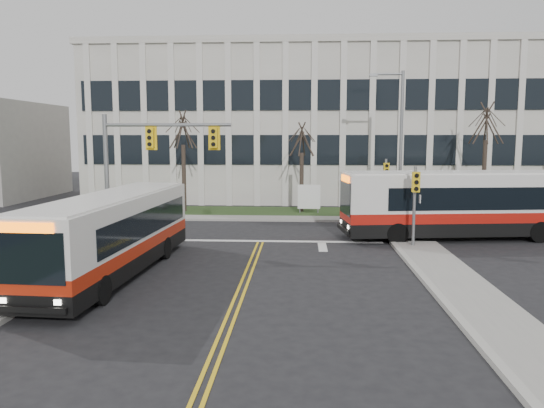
{
  "coord_description": "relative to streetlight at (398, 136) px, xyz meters",
  "views": [
    {
      "loc": [
        1.99,
        -17.56,
        5.11
      ],
      "look_at": [
        0.61,
        7.14,
        2.0
      ],
      "focal_mm": 35.0,
      "sensor_mm": 36.0,
      "label": 1
    }
  ],
  "objects": [
    {
      "name": "tree_left",
      "position": [
        -14.03,
        1.8,
        0.32
      ],
      "size": [
        1.8,
        1.8,
        7.7
      ],
      "color": "#42352B",
      "rests_on": "ground"
    },
    {
      "name": "sidewalk_cross",
      "position": [
        -3.03,
        -1.0,
        -5.12
      ],
      "size": [
        44.0,
        1.6,
        0.14
      ],
      "primitive_type": "cube",
      "color": "#9E9B93",
      "rests_on": "ground"
    },
    {
      "name": "directory_sign",
      "position": [
        -5.53,
        1.3,
        -4.02
      ],
      "size": [
        1.5,
        0.12,
        2.0
      ],
      "color": "slate",
      "rests_on": "ground"
    },
    {
      "name": "tree_mid",
      "position": [
        -6.03,
        2.0,
        -0.31
      ],
      "size": [
        1.8,
        1.8,
        6.82
      ],
      "color": "#42352B",
      "rests_on": "ground"
    },
    {
      "name": "bus_main",
      "position": [
        -13.03,
        -14.75,
        -3.72
      ],
      "size": [
        3.01,
        11.2,
        2.96
      ],
      "primitive_type": null,
      "rotation": [
        0.0,
        0.0,
        -0.06
      ],
      "color": "silver",
      "rests_on": "ground"
    },
    {
      "name": "mast_arm_signal",
      "position": [
        -13.65,
        -9.04,
        -0.94
      ],
      "size": [
        6.11,
        0.38,
        6.2
      ],
      "color": "slate",
      "rests_on": "ground"
    },
    {
      "name": "ground",
      "position": [
        -8.03,
        -16.2,
        -5.19
      ],
      "size": [
        120.0,
        120.0,
        0.0
      ],
      "primitive_type": "plane",
      "color": "black",
      "rests_on": "ground"
    },
    {
      "name": "building_lawn",
      "position": [
        -3.03,
        1.8,
        -5.13
      ],
      "size": [
        44.0,
        5.0,
        0.12
      ],
      "primitive_type": "cube",
      "color": "#2E481E",
      "rests_on": "ground"
    },
    {
      "name": "office_building",
      "position": [
        -3.03,
        13.8,
        0.81
      ],
      "size": [
        40.0,
        16.0,
        12.0
      ],
      "primitive_type": "cube",
      "color": "silver",
      "rests_on": "ground"
    },
    {
      "name": "signal_pole_near",
      "position": [
        -0.83,
        -9.3,
        -2.69
      ],
      "size": [
        0.34,
        0.39,
        3.8
      ],
      "color": "slate",
      "rests_on": "ground"
    },
    {
      "name": "bus_cross",
      "position": [
        2.36,
        -6.7,
        -3.53
      ],
      "size": [
        12.76,
        4.25,
        3.34
      ],
      "primitive_type": null,
      "rotation": [
        0.0,
        0.0,
        -1.45
      ],
      "color": "silver",
      "rests_on": "ground"
    },
    {
      "name": "signal_pole_far",
      "position": [
        -0.83,
        -0.8,
        -2.69
      ],
      "size": [
        0.34,
        0.39,
        3.8
      ],
      "color": "slate",
      "rests_on": "ground"
    },
    {
      "name": "sidewalk_east",
      "position": [
        -0.53,
        -21.2,
        -5.12
      ],
      "size": [
        2.0,
        26.0,
        0.14
      ],
      "primitive_type": "cube",
      "color": "#9E9B93",
      "rests_on": "ground"
    },
    {
      "name": "streetlight",
      "position": [
        0.0,
        0.0,
        0.0
      ],
      "size": [
        2.15,
        0.25,
        9.2
      ],
      "color": "slate",
      "rests_on": "ground"
    },
    {
      "name": "tree_right",
      "position": [
        5.97,
        1.8,
        0.71
      ],
      "size": [
        1.8,
        1.8,
        8.25
      ],
      "color": "#42352B",
      "rests_on": "ground"
    }
  ]
}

